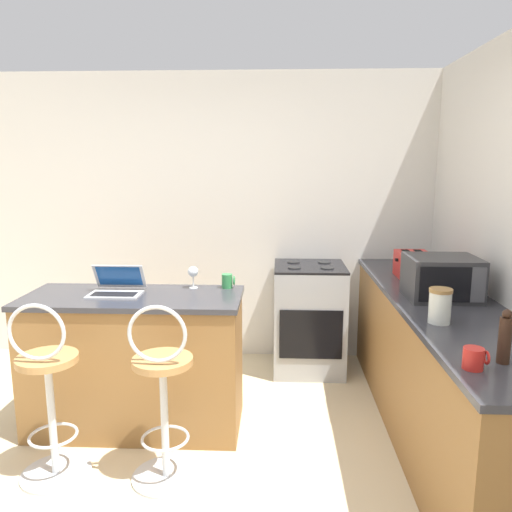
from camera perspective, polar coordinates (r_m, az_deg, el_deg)
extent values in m
cube|color=silver|center=(4.62, -4.17, 4.30)|extent=(12.00, 0.06, 2.60)
cube|color=olive|center=(3.58, -13.57, -11.92)|extent=(1.42, 0.59, 0.90)
cube|color=#333338|center=(3.43, -13.91, -4.65)|extent=(1.45, 0.62, 0.03)
cube|color=olive|center=(3.57, 20.31, -12.34)|extent=(0.63, 2.80, 0.90)
cube|color=#333338|center=(3.42, 20.82, -5.07)|extent=(0.66, 2.83, 0.03)
cylinder|color=silver|center=(3.41, -21.84, -22.04)|extent=(0.40, 0.40, 0.02)
cylinder|color=silver|center=(3.24, -22.29, -16.77)|extent=(0.04, 0.04, 0.70)
torus|color=silver|center=(3.29, -22.15, -18.44)|extent=(0.28, 0.28, 0.02)
cylinder|color=#B7844C|center=(3.09, -22.76, -10.83)|extent=(0.34, 0.34, 0.04)
torus|color=silver|center=(2.95, -23.80, -8.00)|extent=(0.32, 0.02, 0.32)
cylinder|color=silver|center=(3.22, -10.17, -23.53)|extent=(0.40, 0.40, 0.02)
cylinder|color=silver|center=(3.04, -10.40, -18.03)|extent=(0.04, 0.04, 0.70)
torus|color=silver|center=(3.09, -10.33, -19.79)|extent=(0.28, 0.28, 0.02)
cylinder|color=#B7844C|center=(2.88, -10.64, -11.75)|extent=(0.34, 0.34, 0.04)
torus|color=silver|center=(2.73, -11.23, -8.77)|extent=(0.32, 0.02, 0.32)
cube|color=#B7BABF|center=(3.45, -15.84, -4.25)|extent=(0.34, 0.21, 0.01)
cube|color=black|center=(3.44, -15.93, -4.21)|extent=(0.29, 0.11, 0.00)
cube|color=#B7BABF|center=(3.54, -15.33, -2.24)|extent=(0.34, 0.10, 0.17)
cube|color=#19478C|center=(3.53, -15.36, -2.21)|extent=(0.30, 0.08, 0.15)
cube|color=#2D2D30|center=(3.45, 20.44, -2.31)|extent=(0.44, 0.38, 0.27)
cube|color=black|center=(3.25, 20.82, -3.08)|extent=(0.31, 0.01, 0.22)
cube|color=#4C4C51|center=(3.32, 24.06, -3.04)|extent=(0.09, 0.01, 0.22)
cube|color=red|center=(4.00, 17.54, -0.99)|extent=(0.24, 0.31, 0.20)
cube|color=black|center=(3.97, 16.96, 0.43)|extent=(0.05, 0.22, 0.00)
cube|color=black|center=(3.99, 18.28, 0.41)|extent=(0.05, 0.22, 0.00)
cube|color=black|center=(3.96, 15.77, -0.43)|extent=(0.02, 0.02, 0.02)
cube|color=#9EA3A8|center=(4.43, 6.05, -7.15)|extent=(0.61, 0.60, 0.92)
cube|color=black|center=(4.15, 6.29, -8.93)|extent=(0.52, 0.01, 0.41)
cube|color=black|center=(4.31, 6.18, -1.20)|extent=(0.61, 0.60, 0.02)
cylinder|color=black|center=(4.18, 4.41, -1.33)|extent=(0.11, 0.11, 0.01)
cylinder|color=black|center=(4.20, 8.14, -1.36)|extent=(0.11, 0.11, 0.01)
cylinder|color=black|center=(4.42, 4.32, -0.69)|extent=(0.11, 0.11, 0.01)
cylinder|color=black|center=(4.43, 7.84, -0.72)|extent=(0.11, 0.11, 0.01)
cylinder|color=red|center=(2.36, 23.57, -10.68)|extent=(0.09, 0.09, 0.09)
torus|color=red|center=(2.38, 24.85, -10.49)|extent=(0.01, 0.06, 0.06)
cylinder|color=#331E14|center=(2.46, 26.54, -8.62)|extent=(0.05, 0.05, 0.21)
sphere|color=#331E14|center=(2.43, 26.77, -5.93)|extent=(0.04, 0.04, 0.04)
cylinder|color=silver|center=(2.92, 20.26, -5.55)|extent=(0.12, 0.12, 0.17)
cylinder|color=olive|center=(2.90, 20.39, -3.71)|extent=(0.13, 0.13, 0.02)
cylinder|color=silver|center=(3.54, -7.16, -3.62)|extent=(0.06, 0.06, 0.00)
cylinder|color=silver|center=(3.53, -7.18, -2.93)|extent=(0.01, 0.01, 0.08)
sphere|color=silver|center=(3.51, -7.21, -1.77)|extent=(0.07, 0.07, 0.07)
cylinder|color=#338447|center=(3.51, -3.33, -2.87)|extent=(0.08, 0.08, 0.10)
torus|color=#338447|center=(3.50, -2.52, -2.81)|extent=(0.01, 0.06, 0.06)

